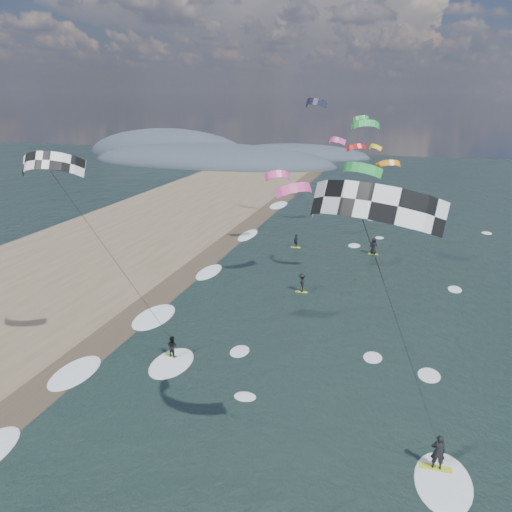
# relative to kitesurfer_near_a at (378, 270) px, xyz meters

# --- Properties ---
(ground) EXTENTS (260.00, 260.00, 0.00)m
(ground) POSITION_rel_kitesurfer_near_a_xyz_m (-7.31, 1.28, -11.51)
(ground) COLOR black
(ground) RESTS_ON ground
(wet_sand_strip) EXTENTS (3.00, 240.00, 0.00)m
(wet_sand_strip) POSITION_rel_kitesurfer_near_a_xyz_m (-19.31, 11.28, -11.51)
(wet_sand_strip) COLOR #382D23
(wet_sand_strip) RESTS_ON ground
(coastal_hills) EXTENTS (80.00, 41.00, 15.00)m
(coastal_hills) POSITION_rel_kitesurfer_near_a_xyz_m (-52.15, 109.14, -11.51)
(coastal_hills) COLOR #3D4756
(coastal_hills) RESTS_ON ground
(kitesurfer_near_a) EXTENTS (8.03, 8.98, 15.06)m
(kitesurfer_near_a) POSITION_rel_kitesurfer_near_a_xyz_m (0.00, 0.00, 0.00)
(kitesurfer_near_a) COLOR #ADCA23
(kitesurfer_near_a) RESTS_ON ground
(kitesurfer_near_b) EXTENTS (6.85, 8.38, 14.83)m
(kitesurfer_near_b) POSITION_rel_kitesurfer_near_a_xyz_m (-15.79, 6.81, -2.21)
(kitesurfer_near_b) COLOR #ADCA23
(kitesurfer_near_b) RESTS_ON ground
(far_kitesurfers) EXTENTS (9.87, 14.19, 1.85)m
(far_kitesurfers) POSITION_rel_kitesurfer_near_a_xyz_m (-6.02, 31.46, -10.62)
(far_kitesurfers) COLOR #ADCA23
(far_kitesurfers) RESTS_ON ground
(bg_kite_field) EXTENTS (14.46, 65.71, 10.31)m
(bg_kite_field) POSITION_rel_kitesurfer_near_a_xyz_m (-7.23, 54.61, -1.13)
(bg_kite_field) COLOR #D83F8C
(bg_kite_field) RESTS_ON ground
(shoreline_surf) EXTENTS (2.40, 79.40, 0.11)m
(shoreline_surf) POSITION_rel_kitesurfer_near_a_xyz_m (-18.11, 16.03, -11.51)
(shoreline_surf) COLOR white
(shoreline_surf) RESTS_ON ground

